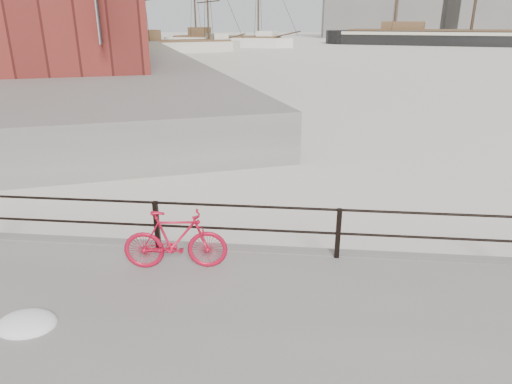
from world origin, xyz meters
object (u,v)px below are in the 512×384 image
(workboat_near, at_px, (13,86))
(workboat_far, at_px, (16,64))
(bicycle, at_px, (175,240))
(schooner_mid, at_px, (227,47))
(barque_black, at_px, (469,46))
(schooner_left, at_px, (179,52))

(workboat_near, xyz_separation_m, workboat_far, (-11.21, 18.15, 0.00))
(bicycle, relative_size, schooner_mid, 0.07)
(bicycle, xyz_separation_m, workboat_near, (-19.86, 25.97, -0.91))
(barque_black, bearing_deg, workboat_near, -113.84)
(bicycle, relative_size, workboat_near, 0.16)
(schooner_left, relative_size, workboat_near, 1.90)
(barque_black, bearing_deg, schooner_left, -137.82)
(schooner_mid, relative_size, workboat_far, 2.30)
(workboat_near, height_order, workboat_far, same)
(workboat_far, bearing_deg, schooner_mid, 47.78)
(barque_black, xyz_separation_m, workboat_near, (-54.36, -66.17, 0.00))
(bicycle, xyz_separation_m, barque_black, (34.50, 92.14, -0.91))
(bicycle, distance_m, schooner_left, 68.33)
(schooner_mid, height_order, workboat_far, schooner_mid)
(schooner_left, bearing_deg, bicycle, -106.83)
(barque_black, distance_m, workboat_near, 85.64)
(bicycle, relative_size, workboat_far, 0.15)
(schooner_left, distance_m, workboat_far, 25.69)
(schooner_left, height_order, workboat_far, schooner_left)
(workboat_near, bearing_deg, schooner_left, 42.51)
(bicycle, relative_size, barque_black, 0.03)
(schooner_mid, distance_m, workboat_near, 58.05)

